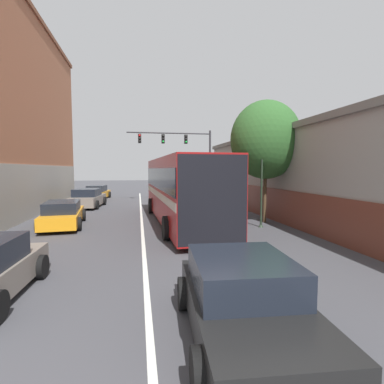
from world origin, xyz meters
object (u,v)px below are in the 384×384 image
Objects in this scene: parked_car_left_mid at (88,198)px; street_tree_near at (266,140)px; parked_car_left_far at (97,193)px; traffic_signal_gantry at (183,149)px; bus at (181,187)px; hatchback_foreground at (244,301)px; street_lamp at (262,177)px; parked_car_left_distant at (63,214)px.

parked_car_left_mid is 0.70× the size of street_tree_near.
traffic_signal_gantry is at bearing -108.59° from parked_car_left_far.
traffic_signal_gantry is (1.73, 10.62, 2.80)m from bus.
hatchback_foreground is 0.91× the size of street_lamp.
street_tree_near is (0.74, 1.26, 1.96)m from street_lamp.
hatchback_foreground is at bearing -159.33° from parked_car_left_distant.
parked_car_left_far is 18.84m from street_tree_near.
parked_car_left_far is 0.68× the size of street_tree_near.
parked_car_left_mid is at bearing 141.28° from street_tree_near.
bus is 5.26m from street_tree_near.
bus is at bearing 1.24° from hatchback_foreground.
parked_car_left_far is 9.66m from traffic_signal_gantry.
traffic_signal_gantry reaches higher than bus.
street_lamp is (9.89, -1.96, 1.91)m from parked_car_left_distant.
parked_car_left_far is at bearing 155.43° from traffic_signal_gantry.
street_tree_near reaches higher than parked_car_left_far.
parked_car_left_distant is at bearing -173.48° from parked_car_left_far.
bus is 2.60× the size of parked_car_left_distant.
parked_car_left_distant is (0.14, -14.27, -0.01)m from parked_car_left_far.
street_lamp is at bearing -21.05° from hatchback_foreground.
parked_car_left_mid is 1.01× the size of street_lamp.
street_tree_near is (10.63, -0.70, 3.87)m from parked_car_left_distant.
parked_car_left_mid is 14.18m from street_tree_near.
bus is 10.00m from parked_car_left_mid.
bus is at bearing -150.45° from parked_car_left_far.
parked_car_left_distant is 0.64× the size of traffic_signal_gantry.
street_tree_near is (2.82, -11.34, -0.26)m from traffic_signal_gantry.
street_tree_near reaches higher than hatchback_foreground.
street_lamp reaches higher than hatchback_foreground.
parked_car_left_far is at bearing 125.73° from street_tree_near.
hatchback_foreground is 0.86× the size of parked_car_left_distant.
bus is at bearing 152.50° from street_lamp.
street_lamp is at bearing -80.63° from traffic_signal_gantry.
parked_car_left_far is 0.60× the size of traffic_signal_gantry.
hatchback_foreground is at bearing -114.79° from street_lamp.
hatchback_foreground is at bearing 175.09° from bus.
parked_car_left_mid reaches higher than parked_car_left_far.
bus is 3.01× the size of hatchback_foreground.
parked_car_left_mid is 1.02× the size of parked_car_left_far.
street_tree_near is (10.77, -14.97, 3.87)m from parked_car_left_far.
traffic_signal_gantry is at bearing -65.35° from parked_car_left_mid.
street_lamp is at bearing -119.91° from bus.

